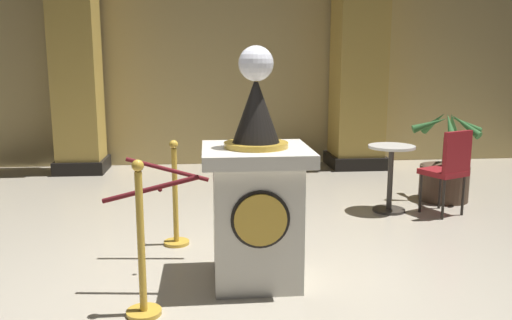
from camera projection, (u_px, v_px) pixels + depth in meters
The scene contains 11 objects.
ground_plane at pixel (239, 277), 4.15m from camera, with size 11.42×11.42×0.00m, color #B2A893.
back_wall at pixel (220, 48), 8.54m from camera, with size 11.42×0.16×3.84m, color tan.
pedestal_clock at pixel (256, 196), 3.97m from camera, with size 0.81×0.81×1.81m.
stanchion_near at pixel (176, 209), 4.84m from camera, with size 0.24×0.24×0.99m.
stanchion_far at pixel (142, 262), 3.47m from camera, with size 0.24×0.24×1.07m.
velvet_rope at pixel (160, 179), 4.07m from camera, with size 0.78×0.80×0.22m.
column_left at pixel (75, 53), 7.84m from camera, with size 0.79×0.79×3.68m.
column_right at pixel (359, 53), 8.25m from camera, with size 0.91×0.91×3.68m.
potted_palm_right at pixel (445, 174), 6.42m from camera, with size 0.86×0.80×1.13m.
cafe_table at pixel (391, 170), 5.90m from camera, with size 0.52×0.52×0.77m.
cafe_chair_red at pixel (449, 165), 5.72m from camera, with size 0.53×0.53×0.96m.
Camera 1 is at (-0.24, -3.90, 1.68)m, focal length 36.51 mm.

